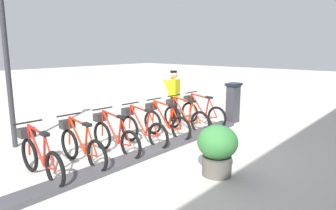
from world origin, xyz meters
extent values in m
plane|color=beige|center=(0.00, 0.00, 0.00)|extent=(60.00, 60.00, 0.00)
cube|color=#47474C|center=(0.00, 0.00, 0.05)|extent=(0.44, 6.83, 0.10)
cube|color=#38383D|center=(0.05, -3.79, 0.60)|extent=(0.28, 0.44, 1.20)
cube|color=#194C8C|center=(0.20, -3.79, 0.95)|extent=(0.03, 0.30, 0.40)
cube|color=black|center=(0.05, -3.79, 1.24)|extent=(0.36, 0.52, 0.08)
torus|color=black|center=(0.03, -2.79, 0.33)|extent=(0.67, 0.10, 0.67)
torus|color=black|center=(1.07, -2.83, 0.33)|extent=(0.67, 0.10, 0.67)
cylinder|color=red|center=(0.73, -2.82, 0.61)|extent=(0.60, 0.07, 0.70)
cylinder|color=red|center=(0.39, -2.81, 0.58)|extent=(0.16, 0.05, 0.61)
cylinder|color=red|center=(0.67, -2.82, 0.92)|extent=(0.69, 0.07, 0.11)
cylinder|color=red|center=(0.24, -2.80, 0.31)|extent=(0.43, 0.05, 0.09)
cylinder|color=red|center=(0.18, -2.80, 0.61)|extent=(0.33, 0.05, 0.56)
cylinder|color=red|center=(1.04, -2.83, 0.64)|extent=(0.10, 0.04, 0.62)
cube|color=black|center=(0.33, -2.80, 0.91)|extent=(0.22, 0.11, 0.06)
cylinder|color=black|center=(1.01, -2.83, 1.00)|extent=(0.05, 0.54, 0.03)
cube|color=#2D2D2D|center=(1.12, -2.84, 0.78)|extent=(0.21, 0.29, 0.18)
torus|color=black|center=(0.03, -1.93, 0.33)|extent=(0.67, 0.10, 0.67)
torus|color=black|center=(1.07, -1.97, 0.33)|extent=(0.67, 0.10, 0.67)
cylinder|color=red|center=(0.73, -1.96, 0.61)|extent=(0.60, 0.07, 0.70)
cylinder|color=red|center=(0.39, -1.95, 0.58)|extent=(0.16, 0.05, 0.61)
cylinder|color=red|center=(0.67, -1.96, 0.92)|extent=(0.69, 0.07, 0.11)
cylinder|color=red|center=(0.24, -1.94, 0.31)|extent=(0.43, 0.05, 0.09)
cylinder|color=red|center=(0.18, -1.94, 0.61)|extent=(0.33, 0.05, 0.56)
cylinder|color=red|center=(1.04, -1.97, 0.64)|extent=(0.10, 0.04, 0.62)
cube|color=black|center=(0.33, -1.94, 0.91)|extent=(0.22, 0.11, 0.06)
cylinder|color=black|center=(1.01, -1.97, 1.00)|extent=(0.05, 0.54, 0.03)
cube|color=#2D2D2D|center=(1.12, -1.98, 0.78)|extent=(0.21, 0.29, 0.18)
torus|color=black|center=(0.03, -1.07, 0.33)|extent=(0.67, 0.10, 0.67)
torus|color=black|center=(1.07, -1.11, 0.33)|extent=(0.67, 0.10, 0.67)
cylinder|color=red|center=(0.73, -1.10, 0.61)|extent=(0.60, 0.07, 0.70)
cylinder|color=red|center=(0.39, -1.08, 0.58)|extent=(0.16, 0.05, 0.61)
cylinder|color=red|center=(0.67, -1.10, 0.92)|extent=(0.69, 0.07, 0.11)
cylinder|color=red|center=(0.24, -1.08, 0.31)|extent=(0.43, 0.05, 0.09)
cylinder|color=red|center=(0.18, -1.08, 0.61)|extent=(0.33, 0.05, 0.56)
cylinder|color=red|center=(1.04, -1.11, 0.64)|extent=(0.10, 0.04, 0.62)
cube|color=black|center=(0.33, -1.08, 0.91)|extent=(0.22, 0.11, 0.06)
cylinder|color=black|center=(1.01, -1.11, 1.00)|extent=(0.05, 0.54, 0.03)
cube|color=#2D2D2D|center=(1.12, -1.12, 0.78)|extent=(0.21, 0.29, 0.18)
torus|color=black|center=(0.03, -0.21, 0.33)|extent=(0.67, 0.10, 0.67)
torus|color=black|center=(1.07, -0.25, 0.33)|extent=(0.67, 0.10, 0.67)
cylinder|color=red|center=(0.73, -0.24, 0.61)|extent=(0.60, 0.07, 0.70)
cylinder|color=red|center=(0.39, -0.22, 0.58)|extent=(0.16, 0.05, 0.61)
cylinder|color=red|center=(0.67, -0.24, 0.92)|extent=(0.69, 0.07, 0.11)
cylinder|color=red|center=(0.24, -0.22, 0.31)|extent=(0.43, 0.05, 0.09)
cylinder|color=red|center=(0.18, -0.22, 0.61)|extent=(0.33, 0.05, 0.56)
cylinder|color=red|center=(1.04, -0.25, 0.64)|extent=(0.10, 0.04, 0.62)
cube|color=black|center=(0.33, -0.22, 0.91)|extent=(0.22, 0.11, 0.06)
cylinder|color=black|center=(1.01, -0.25, 1.00)|extent=(0.05, 0.54, 0.03)
cube|color=#2D2D2D|center=(1.12, -0.25, 0.78)|extent=(0.21, 0.29, 0.18)
torus|color=black|center=(0.03, 0.65, 0.33)|extent=(0.67, 0.10, 0.67)
torus|color=black|center=(1.07, 0.61, 0.33)|extent=(0.67, 0.10, 0.67)
cylinder|color=red|center=(0.73, 0.62, 0.61)|extent=(0.60, 0.07, 0.70)
cylinder|color=red|center=(0.39, 0.64, 0.58)|extent=(0.16, 0.05, 0.61)
cylinder|color=red|center=(0.67, 0.63, 0.92)|extent=(0.69, 0.07, 0.11)
cylinder|color=red|center=(0.24, 0.64, 0.31)|extent=(0.43, 0.05, 0.09)
cylinder|color=red|center=(0.18, 0.65, 0.61)|extent=(0.33, 0.05, 0.56)
cylinder|color=red|center=(1.04, 0.61, 0.64)|extent=(0.10, 0.04, 0.62)
cube|color=black|center=(0.33, 0.64, 0.91)|extent=(0.22, 0.11, 0.06)
cylinder|color=black|center=(1.01, 0.61, 1.00)|extent=(0.05, 0.54, 0.03)
cube|color=#2D2D2D|center=(1.12, 0.61, 0.78)|extent=(0.21, 0.29, 0.18)
torus|color=black|center=(0.03, 1.51, 0.33)|extent=(0.67, 0.10, 0.67)
torus|color=black|center=(1.07, 1.47, 0.33)|extent=(0.67, 0.10, 0.67)
cylinder|color=red|center=(0.73, 1.48, 0.61)|extent=(0.60, 0.07, 0.70)
cylinder|color=red|center=(0.39, 1.50, 0.58)|extent=(0.16, 0.05, 0.61)
cylinder|color=red|center=(0.67, 1.49, 0.92)|extent=(0.69, 0.07, 0.11)
cylinder|color=red|center=(0.24, 1.50, 0.31)|extent=(0.43, 0.05, 0.09)
cylinder|color=red|center=(0.18, 1.51, 0.61)|extent=(0.33, 0.05, 0.56)
cylinder|color=red|center=(1.04, 1.47, 0.64)|extent=(0.10, 0.04, 0.62)
cube|color=black|center=(0.33, 1.50, 0.91)|extent=(0.22, 0.11, 0.06)
cylinder|color=black|center=(1.01, 1.47, 1.00)|extent=(0.05, 0.54, 0.03)
cube|color=#2D2D2D|center=(1.12, 1.47, 0.78)|extent=(0.21, 0.29, 0.18)
torus|color=black|center=(0.03, 2.37, 0.33)|extent=(0.67, 0.10, 0.67)
torus|color=black|center=(1.07, 2.33, 0.33)|extent=(0.67, 0.10, 0.67)
cylinder|color=red|center=(0.73, 2.35, 0.61)|extent=(0.60, 0.07, 0.70)
cylinder|color=red|center=(0.39, 2.36, 0.58)|extent=(0.16, 0.05, 0.61)
cylinder|color=red|center=(0.67, 2.35, 0.92)|extent=(0.69, 0.07, 0.11)
cylinder|color=red|center=(0.24, 2.37, 0.31)|extent=(0.43, 0.05, 0.09)
cylinder|color=red|center=(0.18, 2.37, 0.61)|extent=(0.33, 0.05, 0.56)
cylinder|color=red|center=(1.04, 2.33, 0.64)|extent=(0.10, 0.04, 0.62)
cube|color=black|center=(0.33, 2.36, 0.91)|extent=(0.22, 0.11, 0.06)
cylinder|color=black|center=(1.01, 2.33, 1.00)|extent=(0.05, 0.54, 0.03)
cube|color=#2D2D2D|center=(1.12, 2.33, 0.78)|extent=(0.21, 0.29, 0.18)
cube|color=white|center=(1.63, -2.56, 0.05)|extent=(0.28, 0.18, 0.10)
cube|color=white|center=(1.58, -2.80, 0.05)|extent=(0.28, 0.18, 0.10)
cylinder|color=black|center=(1.58, -2.58, 0.43)|extent=(0.15, 0.15, 0.82)
cylinder|color=black|center=(1.63, -2.78, 0.43)|extent=(0.15, 0.15, 0.82)
cube|color=yellow|center=(1.61, -2.68, 1.10)|extent=(0.36, 0.46, 0.56)
cylinder|color=yellow|center=(1.63, -2.40, 1.13)|extent=(0.35, 0.19, 0.57)
cylinder|color=yellow|center=(1.77, -2.90, 1.13)|extent=(0.35, 0.19, 0.57)
sphere|color=tan|center=(1.61, -2.68, 1.53)|extent=(0.22, 0.22, 0.22)
cylinder|color=black|center=(1.62, -2.68, 1.63)|extent=(0.22, 0.22, 0.06)
cylinder|color=#2D2D33|center=(2.84, 1.91, 1.82)|extent=(0.12, 0.12, 3.64)
cylinder|color=#59544C|center=(-1.76, 0.08, 0.17)|extent=(0.56, 0.56, 0.35)
ellipsoid|color=#357F39|center=(-1.76, 0.08, 0.65)|extent=(0.76, 0.76, 0.64)
camera|label=1|loc=(-4.56, 4.71, 2.37)|focal=31.86mm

